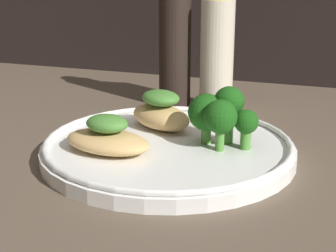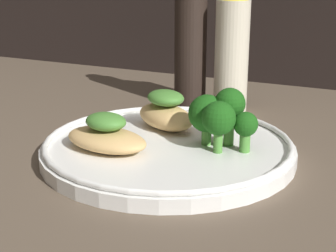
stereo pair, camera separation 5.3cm
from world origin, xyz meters
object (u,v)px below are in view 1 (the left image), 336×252
pepper_grinder (175,42)px  broccoli_bunch (220,113)px  sauce_bottle (219,47)px  plate (168,148)px

pepper_grinder → broccoli_bunch: bearing=-58.6°
sauce_bottle → plate: bearing=-90.7°
broccoli_bunch → plate: bearing=-164.6°
sauce_bottle → pepper_grinder: 6.29cm
broccoli_bunch → sauce_bottle: sauce_bottle is taller
plate → pepper_grinder: 22.25cm
broccoli_bunch → pepper_grinder: (-11.21, 18.39, 4.21)cm
plate → broccoli_bunch: bearing=15.4°
broccoli_bunch → pepper_grinder: bearing=121.4°
pepper_grinder → plate: bearing=-73.0°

